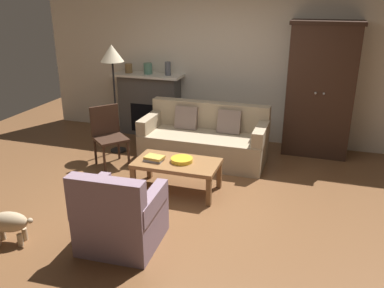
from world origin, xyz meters
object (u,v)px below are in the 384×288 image
Objects in this scene: fireplace at (150,104)px; dog at (6,222)px; fruit_bowl at (182,160)px; couch at (205,140)px; mantel_vase_jade at (148,69)px; coffee_table at (177,165)px; mantel_vase_bronze at (129,68)px; book_stack at (154,158)px; mantel_vase_slate at (168,69)px; armchair_near_left at (120,218)px; armoire at (320,90)px; floor_lamp at (112,60)px; side_chair_wooden at (108,132)px.

fireplace is 2.26× the size of dog.
couch is at bearing 91.03° from fruit_bowl.
mantel_vase_jade is at bearing 89.76° from dog.
mantel_vase_jade is at bearing 121.91° from coffee_table.
fireplace is at bearing 2.70° from mantel_vase_bronze.
mantel_vase_bronze is 0.38m from mantel_vase_jade.
fireplace is at bearing 90.00° from mantel_vase_jade.
book_stack is 2.33m from mantel_vase_slate.
mantel_vase_bronze reaches higher than armchair_near_left.
mantel_vase_jade reaches higher than fireplace.
armoire reaches higher than mantel_vase_slate.
coffee_table is 2.11m from floor_lamp.
fireplace is at bearing 178.49° from armoire.
mantel_vase_bronze is 1.69m from side_chair_wooden.
armchair_near_left is at bearing -95.66° from coffee_table.
couch is at bearing -34.43° from fireplace.
dog is (-2.97, -3.65, -0.81)m from armoire.
mantel_vase_jade is at bearing -90.00° from fireplace.
coffee_table is 1.97× the size of dog.
mantel_vase_jade is 3.84m from dog.
book_stack is 1.11× the size of mantel_vase_slate.
mantel_vase_slate is 0.26× the size of side_chair_wooden.
mantel_vase_slate reaches higher than couch.
fruit_bowl is (1.34, -2.05, -0.12)m from fireplace.
armoire is 2.62m from fruit_bowl.
book_stack is 1.33× the size of mantel_vase_jade.
dog is at bearing -96.08° from mantel_vase_slate.
side_chair_wooden reaches higher than book_stack.
couch is 1.27m from book_stack.
armoire is at bearing -1.17° from mantel_vase_jade.
floor_lamp is (-3.10, -0.93, 0.46)m from armoire.
side_chair_wooden is at bearing 157.37° from coffee_table.
armoire is at bearing 26.83° from couch.
floor_lamp reaches higher than side_chair_wooden.
mantel_vase_jade is 1.66m from side_chair_wooden.
floor_lamp is at bearing 145.12° from fruit_bowl.
floor_lamp reaches higher than dog.
armoire reaches higher than armchair_near_left.
fruit_bowl is 0.36m from book_stack.
floor_lamp reaches higher than mantel_vase_jade.
floor_lamp is at bearing 143.53° from coffee_table.
mantel_vase_jade is 0.35× the size of dog.
fireplace reaches higher than coffee_table.
fruit_bowl is 2.55m from mantel_vase_jade.
book_stack is 0.29× the size of armchair_near_left.
dog is (-1.33, -2.83, -0.07)m from couch.
couch is at bearing 85.94° from armchair_near_left.
mantel_vase_slate is (0.38, 0.00, 0.02)m from mantel_vase_jade.
floor_lamp is 3.12× the size of dog.
book_stack is 0.46× the size of dog.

